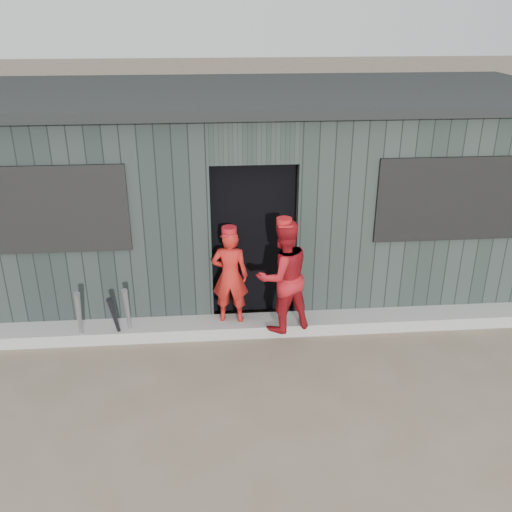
{
  "coord_description": "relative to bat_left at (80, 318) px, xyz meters",
  "views": [
    {
      "loc": [
        -0.48,
        -4.08,
        3.62
      ],
      "look_at": [
        0.0,
        1.8,
        1.0
      ],
      "focal_mm": 40.0,
      "sensor_mm": 36.0,
      "label": 1
    }
  ],
  "objects": [
    {
      "name": "ground",
      "position": [
        2.01,
        -1.64,
        -0.38
      ],
      "size": [
        80.0,
        80.0,
        0.0
      ],
      "primitive_type": "plane",
      "color": "brown",
      "rests_on": "ground"
    },
    {
      "name": "curb",
      "position": [
        2.01,
        0.18,
        -0.3
      ],
      "size": [
        8.0,
        0.36,
        0.15
      ],
      "primitive_type": "cube",
      "color": "#959691",
      "rests_on": "ground"
    },
    {
      "name": "bat_left",
      "position": [
        0.0,
        0.0,
        0.0
      ],
      "size": [
        0.16,
        0.28,
        0.75
      ],
      "primitive_type": "cone",
      "rotation": [
        0.28,
        0.0,
        0.34
      ],
      "color": "gray",
      "rests_on": "ground"
    },
    {
      "name": "bat_mid",
      "position": [
        0.53,
        0.06,
        -0.01
      ],
      "size": [
        0.08,
        0.28,
        0.74
      ],
      "primitive_type": "cone",
      "rotation": [
        0.28,
        0.0,
        0.05
      ],
      "color": "gray",
      "rests_on": "ground"
    },
    {
      "name": "bat_right",
      "position": [
        0.4,
        0.0,
        -0.04
      ],
      "size": [
        0.12,
        0.3,
        0.67
      ],
      "primitive_type": "cone",
      "rotation": [
        0.34,
        0.0,
        -0.18
      ],
      "color": "black",
      "rests_on": "ground"
    },
    {
      "name": "player_red_left",
      "position": [
        1.71,
        0.22,
        0.36
      ],
      "size": [
        0.46,
        0.33,
        1.16
      ],
      "primitive_type": "imported",
      "rotation": [
        0.0,
        0.0,
        3.0
      ],
      "color": "red",
      "rests_on": "curb"
    },
    {
      "name": "player_red_right",
      "position": [
        2.3,
        -0.01,
        0.44
      ],
      "size": [
        0.78,
        0.7,
        1.33
      ],
      "primitive_type": "imported",
      "rotation": [
        0.0,
        0.0,
        3.5
      ],
      "color": "maroon",
      "rests_on": "curb"
    },
    {
      "name": "player_grey_back",
      "position": [
        2.41,
        0.73,
        0.24
      ],
      "size": [
        0.64,
        0.45,
        1.23
      ],
      "primitive_type": "imported",
      "rotation": [
        0.0,
        0.0,
        3.04
      ],
      "color": "#B0B0B0",
      "rests_on": "ground"
    },
    {
      "name": "dugout",
      "position": [
        2.01,
        1.87,
        0.91
      ],
      "size": [
        8.3,
        3.3,
        2.62
      ],
      "color": "black",
      "rests_on": "ground"
    }
  ]
}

